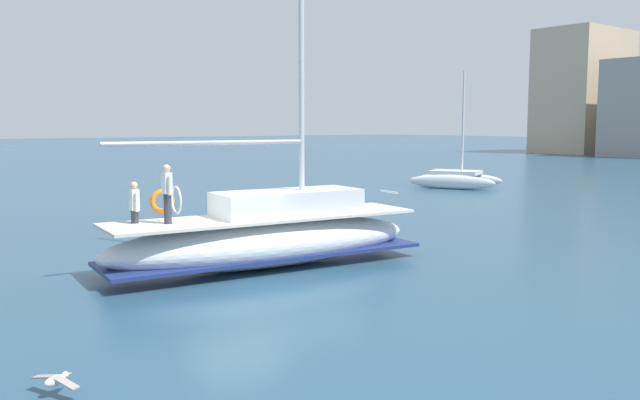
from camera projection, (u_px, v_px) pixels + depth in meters
name	position (u px, v px, depth m)	size (l,w,h in m)	color
ground_plane	(233.00, 274.00, 18.09)	(400.00, 400.00, 0.00)	#284C66
main_sailboat	(268.00, 235.00, 18.99)	(3.61, 9.83, 13.06)	silver
moored_sloop_near	(455.00, 178.00, 43.09)	(6.27, 4.86, 7.56)	silver
seagull	(56.00, 380.00, 9.93)	(0.92, 0.51, 0.16)	silver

